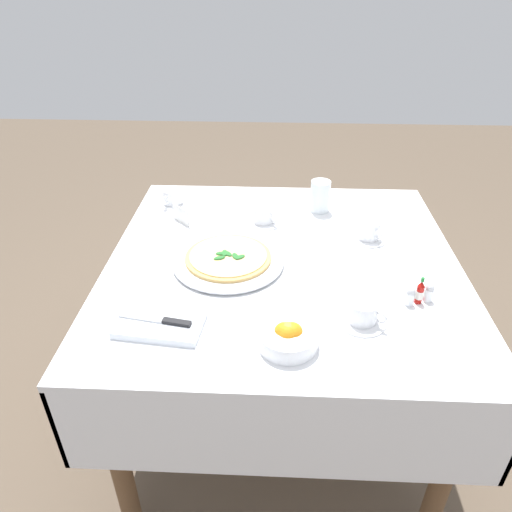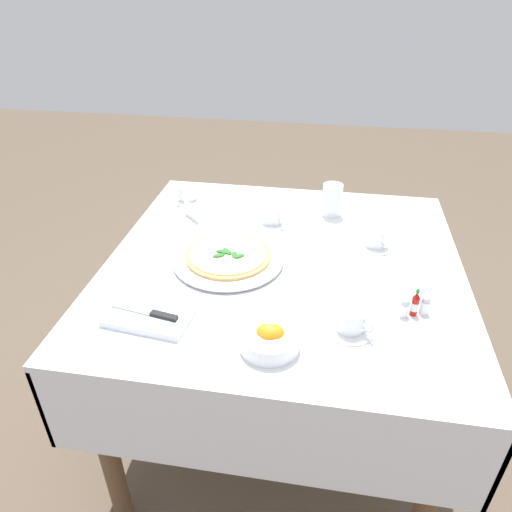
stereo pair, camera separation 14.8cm
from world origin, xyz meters
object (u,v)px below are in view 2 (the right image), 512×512
Objects in this scene: menu_card at (191,211)px; coffee_cup_far_left at (187,194)px; pizza_plate at (228,259)px; hot_sauce_bottle at (415,304)px; coffee_cup_right_edge at (351,321)px; citrus_bowl at (269,338)px; pepper_shaker at (425,306)px; pizza at (228,255)px; dinner_knife at (147,312)px; salt_shaker at (404,308)px; water_glass_back_corner at (332,202)px; coffee_cup_near_right at (376,238)px; coffee_cup_left_edge at (272,217)px; napkin_folded at (149,316)px.

coffee_cup_far_left is at bearing -24.59° from menu_card.
hot_sauce_bottle reaches higher than pizza_plate.
hot_sauce_bottle reaches higher than coffee_cup_right_edge.
pepper_shaker is (-0.39, -0.20, -0.00)m from citrus_bowl.
citrus_bowl reaches higher than pizza.
coffee_cup_far_left is 0.88m from citrus_bowl.
dinner_knife is at bearing 63.85° from pizza_plate.
salt_shaker reaches higher than dinner_knife.
water_glass_back_corner is at bearing -66.89° from hot_sauce_bottle.
dinner_knife is 3.47× the size of salt_shaker.
hot_sauce_bottle reaches higher than coffee_cup_near_right.
coffee_cup_right_edge reaches higher than coffee_cup_left_edge.
coffee_cup_near_right is at bearing -71.36° from pepper_shaker.
menu_card is at bearing 111.65° from coffee_cup_far_left.
pizza_plate is 2.67× the size of coffee_cup_right_edge.
menu_card is (0.57, -0.53, 0.00)m from coffee_cup_right_edge.
pizza is 2.06× the size of coffee_cup_far_left.
pepper_shaker is at bearing 145.25° from coffee_cup_far_left.
pizza is 4.76× the size of salt_shaker.
salt_shaker is (-0.66, -0.13, 0.02)m from napkin_folded.
napkin_folded is 0.57m from menu_card.
coffee_cup_far_left reaches higher than dinner_knife.
coffee_cup_near_right is (-0.46, -0.17, 0.02)m from pizza_plate.
pizza is 0.48m from coffee_cup_far_left.
pizza_plate is 2.31× the size of citrus_bowl.
dinner_knife is 2.35× the size of hot_sauce_bottle.
coffee_cup_far_left is at bearing -34.75° from pepper_shaker.
dinner_knife is (0.61, 0.48, -0.01)m from coffee_cup_near_right.
dinner_knife is at bearing 10.98° from hot_sauce_bottle.
menu_card is at bearing -75.30° from dinner_knife.
pizza_plate is 2.94× the size of water_glass_back_corner.
water_glass_back_corner is at bearing -128.94° from pizza_plate.
pepper_shaker is (-0.20, -0.10, -0.00)m from coffee_cup_right_edge.
water_glass_back_corner is 0.51× the size of napkin_folded.
pizza is 0.40m from citrus_bowl.
water_glass_back_corner is (0.07, -0.65, 0.02)m from coffee_cup_right_edge.
menu_card is (0.74, -0.44, -0.00)m from hot_sauce_bottle.
coffee_cup_near_right is 0.36m from salt_shaker.
menu_card reaches higher than dinner_knife.
hot_sauce_bottle reaches higher than citrus_bowl.
hot_sauce_bottle is (-0.80, 0.58, 0.01)m from coffee_cup_far_left.
menu_card is at bearing -78.95° from napkin_folded.
salt_shaker is at bearing 160.49° from pizza.
citrus_bowl is at bearing 119.46° from coffee_cup_far_left.
dinner_knife is 2.88× the size of menu_card.
citrus_bowl is 0.73m from menu_card.
citrus_bowl is (-0.33, 0.05, 0.00)m from dinner_knife.
coffee_cup_left_edge is (-0.10, -0.27, 0.02)m from pizza_plate.
coffee_cup_near_right is at bearing -131.46° from dinner_knife.
menu_card is (0.05, -0.57, 0.02)m from napkin_folded.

